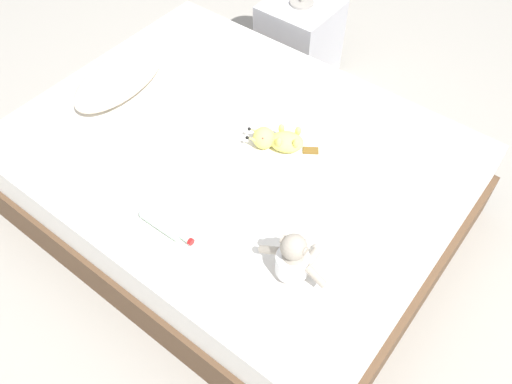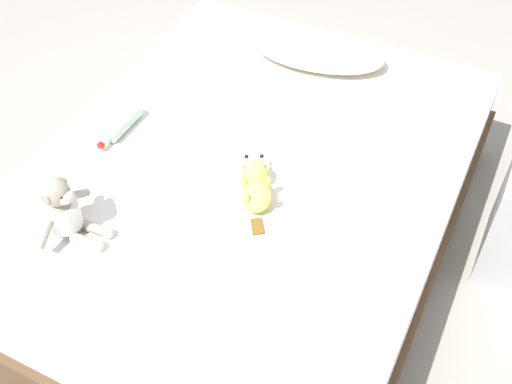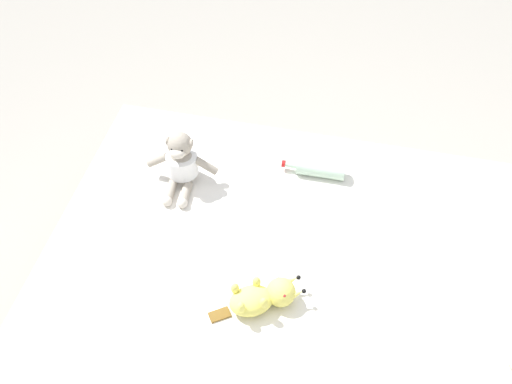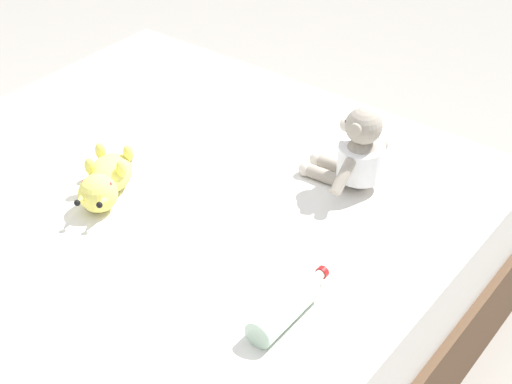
{
  "view_description": "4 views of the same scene",
  "coord_description": "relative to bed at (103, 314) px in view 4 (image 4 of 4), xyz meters",
  "views": [
    {
      "loc": [
        -1.27,
        -1.11,
        2.2
      ],
      "look_at": [
        -0.2,
        -0.28,
        0.55
      ],
      "focal_mm": 37.39,
      "sensor_mm": 36.0,
      "label": 1
    },
    {
      "loc": [
        0.8,
        -1.55,
        2.09
      ],
      "look_at": [
        0.13,
        -0.19,
        0.53
      ],
      "focal_mm": 43.97,
      "sensor_mm": 36.0,
      "label": 2
    },
    {
      "loc": [
        1.21,
        0.07,
        2.33
      ],
      "look_at": [
        -0.31,
        -0.28,
        0.56
      ],
      "focal_mm": 44.58,
      "sensor_mm": 36.0,
      "label": 3
    },
    {
      "loc": [
        -1.22,
        0.95,
        1.69
      ],
      "look_at": [
        -0.29,
        -0.28,
        0.59
      ],
      "focal_mm": 55.94,
      "sensor_mm": 36.0,
      "label": 4
    }
  ],
  "objects": [
    {
      "name": "bed",
      "position": [
        0.0,
        0.0,
        0.0
      ],
      "size": [
        1.56,
        2.02,
        0.47
      ],
      "color": "brown",
      "rests_on": "ground_plane"
    },
    {
      "name": "ground_plane",
      "position": [
        0.0,
        0.0,
        -0.23
      ],
      "size": [
        16.0,
        16.0,
        0.0
      ],
      "primitive_type": "plane",
      "color": "#9E998E"
    },
    {
      "name": "plush_yellow_creature",
      "position": [
        0.11,
        -0.16,
        0.29
      ],
      "size": [
        0.21,
        0.31,
        0.1
      ],
      "color": "#EAE066",
      "rests_on": "bed"
    },
    {
      "name": "plush_monkey",
      "position": [
        -0.38,
        -0.59,
        0.34
      ],
      "size": [
        0.23,
        0.29,
        0.24
      ],
      "color": "#9E9384",
      "rests_on": "bed"
    },
    {
      "name": "glass_bottle",
      "position": [
        -0.53,
        -0.07,
        0.27
      ],
      "size": [
        0.07,
        0.25,
        0.06
      ],
      "color": "#B2D1B7",
      "rests_on": "bed"
    }
  ]
}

